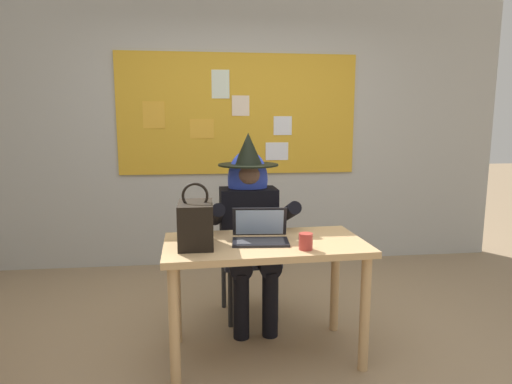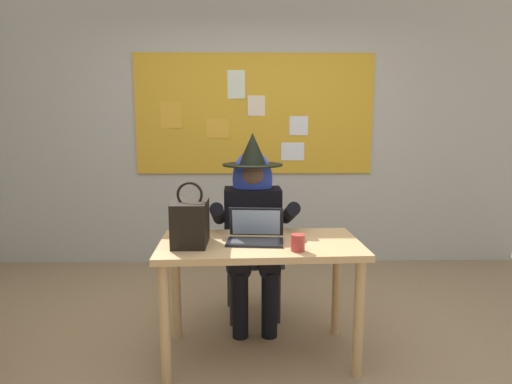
{
  "view_description": "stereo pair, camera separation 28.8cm",
  "coord_description": "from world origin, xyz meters",
  "views": [
    {
      "loc": [
        -0.35,
        -2.45,
        1.47
      ],
      "look_at": [
        -0.01,
        0.38,
        1.01
      ],
      "focal_mm": 30.19,
      "sensor_mm": 36.0,
      "label": 1
    },
    {
      "loc": [
        -0.06,
        -2.47,
        1.47
      ],
      "look_at": [
        -0.01,
        0.38,
        1.01
      ],
      "focal_mm": 30.19,
      "sensor_mm": 36.0,
      "label": 2
    }
  ],
  "objects": [
    {
      "name": "ground_plane",
      "position": [
        0.0,
        0.0,
        0.0
      ],
      "size": [
        24.0,
        24.0,
        0.0
      ],
      "primitive_type": "plane",
      "color": "#937A5B"
    },
    {
      "name": "computer_mouse",
      "position": [
        0.26,
        0.1,
        0.76
      ],
      "size": [
        0.07,
        0.11,
        0.03
      ],
      "primitive_type": "ellipsoid",
      "rotation": [
        0.0,
        0.0,
        0.1
      ],
      "color": "black",
      "rests_on": "desk_main"
    },
    {
      "name": "laptop",
      "position": [
        -0.02,
        0.09,
        0.79
      ],
      "size": [
        0.36,
        0.27,
        0.2
      ],
      "rotation": [
        0.0,
        0.0,
        -0.08
      ],
      "color": "black",
      "rests_on": "desk_main"
    },
    {
      "name": "chair_at_desk",
      "position": [
        -0.04,
        0.76,
        0.52
      ],
      "size": [
        0.46,
        0.46,
        0.91
      ],
      "rotation": [
        0.0,
        0.0,
        -1.47
      ],
      "color": "#2D3347",
      "rests_on": "ground"
    },
    {
      "name": "handbag",
      "position": [
        -0.41,
        0.04,
        0.88
      ],
      "size": [
        0.2,
        0.3,
        0.38
      ],
      "rotation": [
        0.0,
        0.0,
        -0.1
      ],
      "color": "black",
      "rests_on": "desk_main"
    },
    {
      "name": "wall_back_bulletin",
      "position": [
        -0.0,
        1.99,
        1.38
      ],
      "size": [
        5.56,
        2.1,
        2.73
      ],
      "color": "#B2B2AD",
      "rests_on": "ground"
    },
    {
      "name": "coffee_mug",
      "position": [
        0.22,
        -0.11,
        0.79
      ],
      "size": [
        0.08,
        0.08,
        0.09
      ],
      "primitive_type": "cylinder",
      "color": "#B23833",
      "rests_on": "desk_main"
    },
    {
      "name": "person_costumed",
      "position": [
        -0.03,
        0.63,
        0.79
      ],
      "size": [
        0.6,
        0.69,
        1.39
      ],
      "rotation": [
        0.0,
        0.0,
        -1.54
      ],
      "color": "black",
      "rests_on": "ground"
    },
    {
      "name": "desk_main",
      "position": [
        0.01,
        0.08,
        0.63
      ],
      "size": [
        1.25,
        0.69,
        0.75
      ],
      "rotation": [
        0.0,
        0.0,
        0.04
      ],
      "color": "tan",
      "rests_on": "ground"
    }
  ]
}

